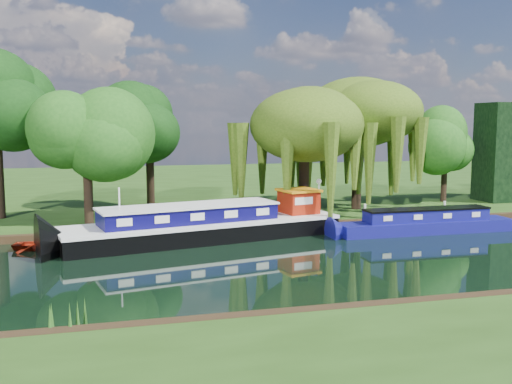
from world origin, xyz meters
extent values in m
plane|color=black|center=(0.00, 0.00, 0.00)|extent=(120.00, 120.00, 0.00)
cube|color=#203E11|center=(0.00, 34.00, 0.23)|extent=(120.00, 52.00, 0.45)
cube|color=black|center=(-8.16, 6.39, 0.41)|extent=(16.84, 6.99, 1.10)
cube|color=silver|center=(-8.16, 6.39, 1.05)|extent=(16.94, 7.08, 0.20)
cube|color=#0B0846|center=(-9.05, 6.20, 1.59)|extent=(10.51, 4.69, 0.87)
cube|color=silver|center=(-9.05, 6.20, 2.08)|extent=(10.73, 4.90, 0.11)
cube|color=maroon|center=(-1.91, 7.72, 1.84)|extent=(2.38, 2.38, 1.37)
cube|color=orange|center=(-1.91, 7.72, 2.60)|extent=(2.65, 2.65, 0.15)
cylinder|color=silver|center=(-12.98, 5.37, 2.26)|extent=(0.09, 0.09, 2.19)
cube|color=navy|center=(5.63, 5.12, 0.32)|extent=(11.49, 1.93, 0.86)
cube|color=navy|center=(5.63, 5.12, 1.11)|extent=(8.05, 1.44, 0.72)
cube|color=black|center=(5.63, 5.12, 1.51)|extent=(8.14, 1.54, 0.10)
cube|color=silver|center=(2.61, 4.39, 1.14)|extent=(0.57, 0.05, 0.31)
cube|color=silver|center=(4.63, 4.38, 1.14)|extent=(0.57, 0.05, 0.31)
cube|color=silver|center=(6.64, 4.38, 1.14)|extent=(0.57, 0.05, 0.31)
cube|color=silver|center=(8.65, 4.38, 1.14)|extent=(0.57, 0.05, 0.31)
imported|color=maroon|center=(-17.01, 6.09, 0.00)|extent=(3.63, 2.89, 0.67)
cylinder|color=black|center=(-0.35, 11.18, 2.96)|extent=(0.65, 0.65, 5.01)
ellipsoid|color=#334F11|center=(-0.35, 11.18, 6.58)|extent=(7.00, 7.00, 4.52)
cylinder|color=black|center=(4.32, 12.72, 3.12)|extent=(0.76, 0.76, 5.34)
ellipsoid|color=#334F11|center=(4.32, 12.72, 6.98)|extent=(7.30, 7.30, 4.72)
cylinder|color=black|center=(-14.80, 10.95, 3.61)|extent=(0.60, 0.60, 6.32)
ellipsoid|color=#1B4F13|center=(-14.80, 10.95, 6.19)|extent=(5.17, 5.17, 5.17)
cylinder|color=black|center=(-10.51, 16.94, 3.73)|extent=(0.59, 0.59, 6.55)
ellipsoid|color=black|center=(-10.51, 16.94, 6.41)|extent=(5.24, 5.24, 5.24)
cylinder|color=black|center=(12.84, 14.56, 2.99)|extent=(0.43, 0.43, 5.08)
ellipsoid|color=#1B4F13|center=(12.84, 14.56, 5.07)|extent=(4.07, 4.07, 4.07)
cylinder|color=silver|center=(0.50, 10.50, 1.55)|extent=(0.10, 0.10, 2.20)
sphere|color=white|center=(0.50, 10.50, 2.83)|extent=(0.36, 0.36, 0.36)
cylinder|color=silver|center=(-10.00, 8.40, 0.95)|extent=(0.16, 0.16, 1.00)
cylinder|color=silver|center=(-4.00, 8.40, 0.95)|extent=(0.16, 0.16, 1.00)
cylinder|color=silver|center=(3.00, 8.40, 0.95)|extent=(0.16, 0.16, 1.00)
cylinder|color=silver|center=(9.00, 8.40, 0.95)|extent=(0.16, 0.16, 1.00)
cone|color=#235516|center=(-15.00, -7.60, 0.55)|extent=(1.20, 1.20, 1.10)
camera|label=1|loc=(-13.40, -26.22, 6.84)|focal=40.00mm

